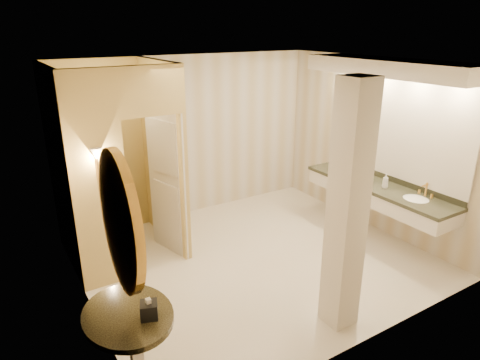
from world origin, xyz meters
name	(u,v)px	position (x,y,z in m)	size (l,w,h in m)	color
floor	(255,259)	(0.00, 0.00, 0.00)	(4.50, 4.50, 0.00)	beige
ceiling	(258,63)	(0.00, 0.00, 2.70)	(4.50, 4.50, 0.00)	white
wall_back	(190,137)	(0.00, 2.00, 1.35)	(4.50, 0.02, 2.70)	beige
wall_front	(375,226)	(0.00, -2.00, 1.35)	(4.50, 0.02, 2.70)	beige
wall_left	(80,205)	(-2.25, 0.00, 1.35)	(0.02, 4.00, 2.70)	beige
wall_right	(375,145)	(2.25, 0.00, 1.35)	(0.02, 4.00, 2.70)	beige
toilet_closet	(149,161)	(-1.12, 0.97, 1.39)	(1.50, 1.55, 2.70)	#D9BD71
wall_sconce	(96,155)	(-1.93, 0.43, 1.73)	(0.14, 0.14, 0.42)	gold
vanity	(386,135)	(1.98, -0.40, 1.63)	(0.75, 2.64, 2.09)	beige
console_shelf	(125,264)	(-2.21, -1.40, 1.34)	(0.92, 0.92, 1.91)	black
pillar	(347,210)	(0.05, -1.59, 1.35)	(0.31, 0.31, 2.70)	beige
tissue_box	(149,310)	(-2.09, -1.55, 0.94)	(0.14, 0.14, 0.14)	black
toilet	(109,232)	(-1.69, 1.26, 0.34)	(0.38, 0.67, 0.69)	white
soap_bottle_a	(368,179)	(1.86, -0.28, 0.94)	(0.06, 0.06, 0.14)	beige
soap_bottle_b	(363,178)	(1.85, -0.17, 0.93)	(0.09, 0.09, 0.11)	silver
soap_bottle_c	(385,181)	(1.92, -0.54, 0.98)	(0.08, 0.09, 0.22)	#C6B28C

